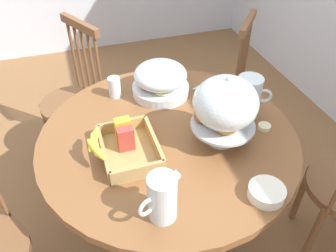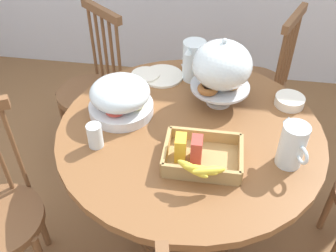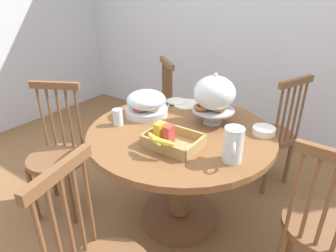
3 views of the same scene
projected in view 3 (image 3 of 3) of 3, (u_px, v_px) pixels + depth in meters
ground_plane at (155, 226)px, 2.12m from camera, size 10.00×10.00×0.00m
wall_back at (263, 16)px, 2.90m from camera, size 4.80×0.06×2.60m
dining_table at (180, 158)px, 1.96m from camera, size 1.19×1.19×0.74m
windsor_chair_by_cabinet at (321, 230)px, 1.49m from camera, size 0.40×0.40×0.97m
windsor_chair_facing_door at (271, 136)px, 2.41m from camera, size 0.43×0.44×0.97m
windsor_chair_far_side at (153, 116)px, 2.78m from camera, size 0.47×0.47×0.97m
windsor_chair_host_seat at (57, 157)px, 2.12m from camera, size 0.45×0.45×0.97m
pastry_stand_with_dome at (214, 95)px, 1.88m from camera, size 0.28×0.28×0.34m
fruit_platter_covered at (146, 104)px, 2.05m from camera, size 0.30×0.30×0.18m
orange_juice_pitcher at (233, 146)px, 1.51m from camera, size 0.10×0.18×0.19m
milk_pitcher at (208, 97)px, 2.14m from camera, size 0.12×0.19×0.21m
cereal_basket at (169, 140)px, 1.66m from camera, size 0.32×0.30×0.12m
china_plate_large at (187, 104)px, 2.26m from camera, size 0.22×0.22×0.01m
china_plate_small at (177, 101)px, 2.28m from camera, size 0.15×0.15×0.01m
cereal_bowl at (264, 131)px, 1.81m from camera, size 0.14×0.14×0.04m
drinking_glass at (117, 117)px, 1.91m from camera, size 0.06×0.06×0.11m
butter_dish at (225, 110)px, 2.14m from camera, size 0.06×0.06×0.02m
table_knife at (169, 104)px, 2.28m from camera, size 0.09×0.16×0.01m
dinner_fork at (166, 103)px, 2.28m from camera, size 0.09×0.16×0.01m
soup_spoon at (206, 106)px, 2.24m from camera, size 0.09×0.16×0.01m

